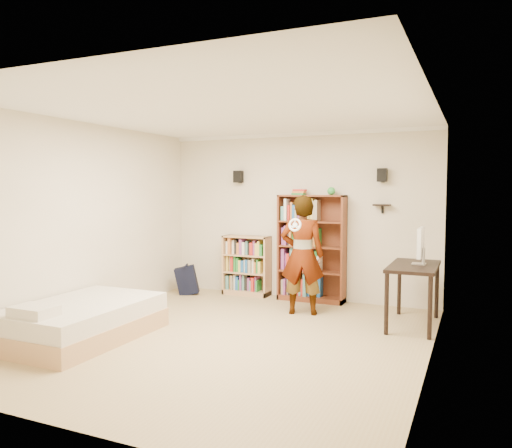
{
  "coord_description": "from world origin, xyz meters",
  "views": [
    {
      "loc": [
        2.66,
        -5.23,
        1.8
      ],
      "look_at": [
        0.08,
        0.6,
        1.34
      ],
      "focal_mm": 35.0,
      "sensor_mm": 36.0,
      "label": 1
    }
  ],
  "objects_px": {
    "tall_bookshelf": "(312,248)",
    "low_bookshelf": "(247,265)",
    "daybed": "(82,316)",
    "person": "(302,255)",
    "computer_desk": "(413,295)"
  },
  "relations": [
    {
      "from": "daybed",
      "to": "person",
      "type": "xyz_separation_m",
      "value": [
        2.03,
        2.21,
        0.58
      ]
    },
    {
      "from": "tall_bookshelf",
      "to": "computer_desk",
      "type": "bearing_deg",
      "value": -27.2
    },
    {
      "from": "daybed",
      "to": "person",
      "type": "distance_m",
      "value": 3.05
    },
    {
      "from": "low_bookshelf",
      "to": "daybed",
      "type": "bearing_deg",
      "value": -103.84
    },
    {
      "from": "tall_bookshelf",
      "to": "low_bookshelf",
      "type": "height_order",
      "value": "tall_bookshelf"
    },
    {
      "from": "computer_desk",
      "to": "person",
      "type": "height_order",
      "value": "person"
    },
    {
      "from": "tall_bookshelf",
      "to": "computer_desk",
      "type": "height_order",
      "value": "tall_bookshelf"
    },
    {
      "from": "computer_desk",
      "to": "daybed",
      "type": "xyz_separation_m",
      "value": [
        -3.56,
        -2.2,
        -0.13
      ]
    },
    {
      "from": "tall_bookshelf",
      "to": "low_bookshelf",
      "type": "xyz_separation_m",
      "value": [
        -1.14,
        0.01,
        -0.35
      ]
    },
    {
      "from": "computer_desk",
      "to": "person",
      "type": "bearing_deg",
      "value": 179.62
    },
    {
      "from": "tall_bookshelf",
      "to": "person",
      "type": "relative_size",
      "value": 0.99
    },
    {
      "from": "low_bookshelf",
      "to": "daybed",
      "type": "xyz_separation_m",
      "value": [
        -0.75,
        -3.06,
        -0.23
      ]
    },
    {
      "from": "tall_bookshelf",
      "to": "low_bookshelf",
      "type": "bearing_deg",
      "value": 179.68
    },
    {
      "from": "tall_bookshelf",
      "to": "low_bookshelf",
      "type": "distance_m",
      "value": 1.2
    },
    {
      "from": "low_bookshelf",
      "to": "computer_desk",
      "type": "height_order",
      "value": "low_bookshelf"
    }
  ]
}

